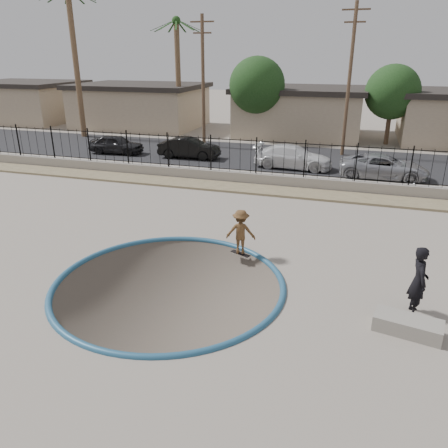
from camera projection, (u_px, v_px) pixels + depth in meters
ground at (262, 195)px, 25.12m from camera, size 120.00×120.00×2.20m
bowl_pit at (169, 284)px, 13.15m from camera, size 6.84×6.84×1.80m
coping_ring at (169, 284)px, 13.15m from camera, size 7.04×7.04×0.20m
rock_strip at (251, 189)px, 22.21m from camera, size 42.00×1.60×0.11m
retaining_wall at (256, 179)px, 23.10m from camera, size 42.00×0.45×0.60m
fence at (256, 156)px, 22.66m from camera, size 40.00×0.04×1.80m
street at (279, 157)px, 29.16m from camera, size 90.00×8.00×0.04m
house_west_far at (26, 101)px, 44.60m from camera, size 10.60×8.60×3.90m
house_west at (140, 105)px, 41.02m from camera, size 11.60×8.60×3.90m
house_center at (300, 111)px, 36.90m from camera, size 10.60×8.60×3.90m
palm_left at (72, 33)px, 33.61m from camera, size 2.30×2.30×11.30m
palm_mid at (177, 51)px, 35.71m from camera, size 2.30×2.30×9.30m
utility_pole_left at (203, 81)px, 30.88m from camera, size 1.70×0.24×9.00m
utility_pole_mid at (349, 79)px, 28.04m from camera, size 1.70×0.24×9.50m
street_tree_left at (257, 85)px, 33.81m from camera, size 4.32×4.32×6.36m
street_tree_mid at (393, 92)px, 32.08m from camera, size 3.96×3.96×5.83m
skater at (241, 234)px, 14.77m from camera, size 1.08×0.72×1.55m
skateboard at (240, 254)px, 15.03m from camera, size 0.77×0.49×0.07m
videographer at (419, 281)px, 11.36m from camera, size 0.57×0.77×1.92m
concrete_ledge at (408, 325)px, 10.80m from camera, size 1.71×1.00×0.40m
car_a at (116, 144)px, 29.99m from camera, size 3.80×1.72×1.27m
car_b at (189, 148)px, 28.67m from camera, size 4.06×1.53×1.32m
car_c at (293, 157)px, 26.15m from camera, size 4.74×2.13×1.35m
car_d at (384, 167)px, 23.94m from camera, size 4.74×2.20×1.31m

